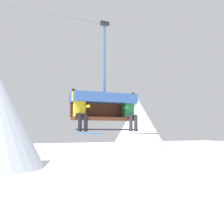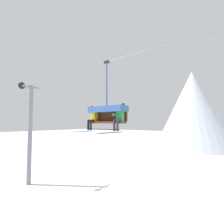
% 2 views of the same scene
% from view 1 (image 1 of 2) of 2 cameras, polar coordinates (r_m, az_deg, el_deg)
% --- Properties ---
extents(mountain_peak_central, '(13.44, 13.44, 11.69)m').
position_cam_1_polar(mountain_peak_central, '(63.48, 5.44, -2.86)').
color(mountain_peak_central, white).
rests_on(mountain_peak_central, ground_plane).
extents(lift_cable, '(19.39, 0.05, 0.05)m').
position_cam_1_polar(lift_cable, '(9.20, -3.58, 17.85)').
color(lift_cable, slate).
extents(chairlift_chair, '(2.07, 0.74, 3.44)m').
position_cam_1_polar(chairlift_chair, '(8.79, -1.74, 2.04)').
color(chairlift_chair, '#512819').
extents(skier_yellow, '(0.48, 1.70, 1.34)m').
position_cam_1_polar(skier_yellow, '(8.27, -6.44, 0.36)').
color(skier_yellow, yellow).
extents(skier_green, '(0.48, 1.70, 1.34)m').
position_cam_1_polar(skier_green, '(8.93, 3.69, 0.03)').
color(skier_green, '#23843D').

